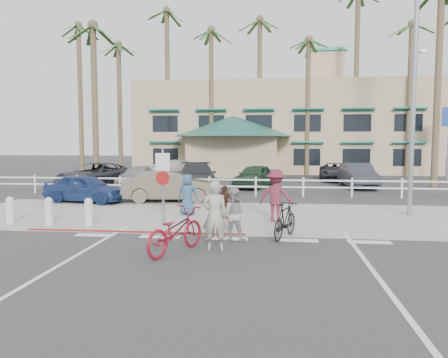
# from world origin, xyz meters

# --- Properties ---
(ground) EXTENTS (140.00, 140.00, 0.00)m
(ground) POSITION_xyz_m (0.00, 0.00, 0.00)
(ground) COLOR #333335
(bike_path) EXTENTS (12.00, 16.00, 0.01)m
(bike_path) POSITION_xyz_m (0.00, -2.00, 0.00)
(bike_path) COLOR #333335
(bike_path) RESTS_ON ground
(sidewalk_plaza) EXTENTS (22.00, 7.00, 0.01)m
(sidewalk_plaza) POSITION_xyz_m (0.00, 4.50, 0.01)
(sidewalk_plaza) COLOR gray
(sidewalk_plaza) RESTS_ON ground
(cross_street) EXTENTS (40.00, 5.00, 0.01)m
(cross_street) POSITION_xyz_m (0.00, 8.50, 0.00)
(cross_street) COLOR #333335
(cross_street) RESTS_ON ground
(parking_lot) EXTENTS (50.00, 16.00, 0.01)m
(parking_lot) POSITION_xyz_m (0.00, 18.00, 0.00)
(parking_lot) COLOR #333335
(parking_lot) RESTS_ON ground
(curb_red) EXTENTS (7.00, 0.25, 0.02)m
(curb_red) POSITION_xyz_m (-3.00, 1.20, 0.01)
(curb_red) COLOR maroon
(curb_red) RESTS_ON ground
(rail_fence) EXTENTS (29.40, 0.16, 1.00)m
(rail_fence) POSITION_xyz_m (0.50, 10.50, 0.50)
(rail_fence) COLOR silver
(rail_fence) RESTS_ON ground
(building) EXTENTS (28.00, 16.00, 11.30)m
(building) POSITION_xyz_m (2.00, 31.00, 5.65)
(building) COLOR tan
(building) RESTS_ON ground
(sign_post) EXTENTS (0.50, 0.10, 2.90)m
(sign_post) POSITION_xyz_m (-2.30, 2.20, 1.45)
(sign_post) COLOR gray
(sign_post) RESTS_ON ground
(bollard_0) EXTENTS (0.26, 0.26, 0.95)m
(bollard_0) POSITION_xyz_m (-4.80, 2.00, 0.47)
(bollard_0) COLOR silver
(bollard_0) RESTS_ON ground
(bollard_1) EXTENTS (0.26, 0.26, 0.95)m
(bollard_1) POSITION_xyz_m (-6.20, 2.00, 0.47)
(bollard_1) COLOR silver
(bollard_1) RESTS_ON ground
(bollard_2) EXTENTS (0.26, 0.26, 0.95)m
(bollard_2) POSITION_xyz_m (-7.60, 2.00, 0.47)
(bollard_2) COLOR silver
(bollard_2) RESTS_ON ground
(streetlight_0) EXTENTS (0.60, 2.00, 9.00)m
(streetlight_0) POSITION_xyz_m (6.50, 5.50, 4.50)
(streetlight_0) COLOR gray
(streetlight_0) RESTS_ON ground
(streetlight_1) EXTENTS (0.60, 2.00, 9.50)m
(streetlight_1) POSITION_xyz_m (12.00, 24.00, 4.75)
(streetlight_1) COLOR gray
(streetlight_1) RESTS_ON ground
(info_sign) EXTENTS (1.20, 0.16, 5.60)m
(info_sign) POSITION_xyz_m (14.00, 22.00, 2.80)
(info_sign) COLOR navy
(info_sign) RESTS_ON ground
(palm_0) EXTENTS (4.00, 4.00, 15.00)m
(palm_0) POSITION_xyz_m (-16.00, 26.00, 7.50)
(palm_0) COLOR #234B1C
(palm_0) RESTS_ON ground
(palm_1) EXTENTS (4.00, 4.00, 13.00)m
(palm_1) POSITION_xyz_m (-12.00, 25.00, 6.50)
(palm_1) COLOR #234B1C
(palm_1) RESTS_ON ground
(palm_2) EXTENTS (4.00, 4.00, 16.00)m
(palm_2) POSITION_xyz_m (-8.00, 26.00, 8.00)
(palm_2) COLOR #234B1C
(palm_2) RESTS_ON ground
(palm_3) EXTENTS (4.00, 4.00, 14.00)m
(palm_3) POSITION_xyz_m (-4.00, 25.00, 7.00)
(palm_3) COLOR #234B1C
(palm_3) RESTS_ON ground
(palm_4) EXTENTS (4.00, 4.00, 15.00)m
(palm_4) POSITION_xyz_m (0.00, 26.00, 7.50)
(palm_4) COLOR #234B1C
(palm_4) RESTS_ON ground
(palm_5) EXTENTS (4.00, 4.00, 13.00)m
(palm_5) POSITION_xyz_m (4.00, 25.00, 6.50)
(palm_5) COLOR #234B1C
(palm_5) RESTS_ON ground
(palm_6) EXTENTS (4.00, 4.00, 17.00)m
(palm_6) POSITION_xyz_m (8.00, 26.00, 8.50)
(palm_6) COLOR #234B1C
(palm_6) RESTS_ON ground
(palm_7) EXTENTS (4.00, 4.00, 14.00)m
(palm_7) POSITION_xyz_m (12.00, 25.00, 7.00)
(palm_7) COLOR #234B1C
(palm_7) RESTS_ON ground
(palm_10) EXTENTS (4.00, 4.00, 12.00)m
(palm_10) POSITION_xyz_m (-10.00, 15.00, 6.00)
(palm_10) COLOR #234B1C
(palm_10) RESTS_ON ground
(palm_11) EXTENTS (4.00, 4.00, 14.00)m
(palm_11) POSITION_xyz_m (11.00, 16.00, 7.00)
(palm_11) COLOR #234B1C
(palm_11) RESTS_ON ground
(bike_red) EXTENTS (1.60, 2.29, 1.14)m
(bike_red) POSITION_xyz_m (-1.13, -1.10, 0.57)
(bike_red) COLOR maroon
(bike_red) RESTS_ON ground
(rider_red) EXTENTS (0.69, 0.47, 1.83)m
(rider_red) POSITION_xyz_m (-0.18, -0.73, 0.92)
(rider_red) COLOR #9F9B8C
(rider_red) RESTS_ON ground
(bike_black) EXTENTS (1.09, 1.83, 1.06)m
(bike_black) POSITION_xyz_m (1.66, 0.90, 0.53)
(bike_black) COLOR black
(bike_black) RESTS_ON ground
(rider_black) EXTENTS (0.77, 0.62, 1.53)m
(rider_black) POSITION_xyz_m (0.18, 0.38, 0.76)
(rider_black) COLOR #9E9B96
(rider_black) RESTS_ON ground
(pedestrian_a) EXTENTS (1.31, 0.91, 1.85)m
(pedestrian_a) POSITION_xyz_m (1.40, 3.47, 0.93)
(pedestrian_a) COLOR maroon
(pedestrian_a) RESTS_ON ground
(pedestrian_child) EXTENTS (0.78, 0.51, 1.23)m
(pedestrian_child) POSITION_xyz_m (-0.43, 3.78, 0.62)
(pedestrian_child) COLOR #3A2013
(pedestrian_child) RESTS_ON ground
(pedestrian_b) EXTENTS (0.78, 0.52, 1.58)m
(pedestrian_b) POSITION_xyz_m (-1.95, 4.54, 0.79)
(pedestrian_b) COLOR #2D4F70
(pedestrian_b) RESTS_ON ground
(car_white_sedan) EXTENTS (4.64, 2.27, 1.47)m
(car_white_sedan) POSITION_xyz_m (-3.49, 8.09, 0.73)
(car_white_sedan) COLOR #605A4A
(car_white_sedan) RESTS_ON ground
(car_red_compact) EXTENTS (4.08, 2.23, 1.32)m
(car_red_compact) POSITION_xyz_m (-7.32, 7.40, 0.66)
(car_red_compact) COLOR navy
(car_red_compact) RESTS_ON ground
(lot_car_0) EXTENTS (3.71, 5.94, 1.53)m
(lot_car_0) POSITION_xyz_m (-9.26, 13.12, 0.77)
(lot_car_0) COLOR #22252C
(lot_car_0) RESTS_ON ground
(lot_car_1) EXTENTS (3.23, 5.70, 1.56)m
(lot_car_1) POSITION_xyz_m (-3.11, 12.99, 0.78)
(lot_car_1) COLOR #26282B
(lot_car_1) RESTS_ON ground
(lot_car_2) EXTENTS (2.81, 4.43, 1.41)m
(lot_car_2) POSITION_xyz_m (0.15, 14.68, 0.70)
(lot_car_2) COLOR #1D3B26
(lot_car_2) RESTS_ON ground
(lot_car_3) EXTENTS (1.84, 4.59, 1.48)m
(lot_car_3) POSITION_xyz_m (6.37, 15.36, 0.74)
(lot_car_3) COLOR #2C2F3A
(lot_car_3) RESTS_ON ground
(lot_car_4) EXTENTS (3.49, 5.33, 1.44)m
(lot_car_4) POSITION_xyz_m (-6.05, 19.74, 0.72)
(lot_car_4) COLOR silver
(lot_car_4) RESTS_ON ground
(lot_car_5) EXTENTS (2.43, 4.68, 1.26)m
(lot_car_5) POSITION_xyz_m (5.64, 20.10, 0.63)
(lot_car_5) COLOR #242831
(lot_car_5) RESTS_ON ground
(lot_car_6) EXTENTS (1.98, 4.45, 1.27)m
(lot_car_6) POSITION_xyz_m (-6.80, 13.42, 0.63)
(lot_car_6) COLOR gray
(lot_car_6) RESTS_ON ground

